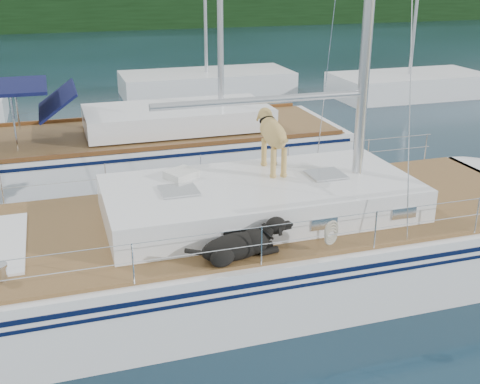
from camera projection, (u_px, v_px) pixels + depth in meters
name	position (u px, v px, depth m)	size (l,w,h in m)	color
ground	(216.00, 284.00, 10.49)	(120.00, 120.00, 0.00)	black
shore_bank	(73.00, 22.00, 51.46)	(92.00, 1.00, 1.20)	#595147
main_sailboat	(221.00, 249.00, 10.28)	(12.00, 3.82, 14.01)	white
neighbor_sailboat	(138.00, 151.00, 15.86)	(11.00, 3.50, 13.30)	white
bg_boat_center	(207.00, 84.00, 25.72)	(7.20, 3.00, 11.65)	white
bg_boat_east	(408.00, 85.00, 25.30)	(6.40, 3.00, 11.65)	white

